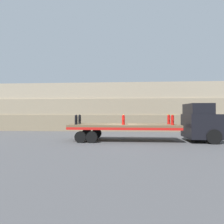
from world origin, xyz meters
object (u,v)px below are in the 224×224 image
fire_hydrant_red_near_1 (123,120)px  fire_hydrant_red_near_2 (172,120)px  truck_cab (202,123)px  fire_hydrant_black_near_0 (76,120)px  fire_hydrant_red_far_1 (123,119)px  flatbed_trailer (117,127)px  fire_hydrant_black_far_0 (80,119)px  fire_hydrant_red_far_2 (169,119)px

fire_hydrant_red_near_1 → fire_hydrant_red_near_2: size_ratio=1.00×
fire_hydrant_red_near_1 → fire_hydrant_red_near_2: (3.87, 0.00, 0.00)m
truck_cab → fire_hydrant_black_near_0: bearing=-176.8°
fire_hydrant_red_near_1 → fire_hydrant_red_far_1: (0.00, 1.14, 0.00)m
flatbed_trailer → fire_hydrant_black_near_0: 3.45m
fire_hydrant_black_far_0 → fire_hydrant_red_near_2: same height
truck_cab → fire_hydrant_black_near_0: 10.23m
truck_cab → fire_hydrant_black_far_0: 10.23m
fire_hydrant_black_near_0 → fire_hydrant_red_far_2: same height
fire_hydrant_black_near_0 → fire_hydrant_red_near_1: bearing=0.0°
truck_cab → fire_hydrant_black_far_0: truck_cab is taller
fire_hydrant_red_far_1 → fire_hydrant_red_far_2: same height
fire_hydrant_red_near_2 → fire_hydrant_black_near_0: bearing=180.0°
flatbed_trailer → fire_hydrant_red_near_1: size_ratio=11.13×
flatbed_trailer → fire_hydrant_red_far_1: size_ratio=11.13×
fire_hydrant_red_near_2 → flatbed_trailer: bearing=172.6°
fire_hydrant_black_far_0 → fire_hydrant_red_near_1: 4.03m
flatbed_trailer → fire_hydrant_red_far_2: size_ratio=11.13×
fire_hydrant_red_near_1 → fire_hydrant_red_far_2: 4.03m
fire_hydrant_black_far_0 → fire_hydrant_red_far_2: 7.74m
fire_hydrant_red_far_2 → fire_hydrant_black_far_0: bearing=180.0°
truck_cab → flatbed_trailer: 6.88m
flatbed_trailer → fire_hydrant_red_near_2: (4.40, -0.57, 0.64)m
fire_hydrant_red_near_2 → fire_hydrant_red_far_2: size_ratio=1.00×
fire_hydrant_black_far_0 → fire_hydrant_red_near_2: (7.74, -1.14, 0.00)m
fire_hydrant_red_far_1 → fire_hydrant_red_near_1: bearing=-90.0°
truck_cab → fire_hydrant_red_near_1: size_ratio=3.83×
truck_cab → fire_hydrant_red_near_1: bearing=-174.9°
fire_hydrant_red_near_1 → fire_hydrant_red_near_2: bearing=0.0°
fire_hydrant_red_near_1 → fire_hydrant_red_far_2: size_ratio=1.00×
flatbed_trailer → fire_hydrant_red_near_2: size_ratio=11.13×
flatbed_trailer → truck_cab: bearing=0.0°
fire_hydrant_red_far_1 → fire_hydrant_black_near_0: bearing=-163.6°
flatbed_trailer → fire_hydrant_red_near_2: fire_hydrant_red_near_2 is taller
fire_hydrant_black_far_0 → fire_hydrant_red_far_2: bearing=0.0°
flatbed_trailer → fire_hydrant_black_near_0: (-3.34, -0.57, 0.64)m
fire_hydrant_black_far_0 → fire_hydrant_red_near_1: size_ratio=1.00×
truck_cab → fire_hydrant_red_near_1: truck_cab is taller
truck_cab → fire_hydrant_black_far_0: (-10.21, 0.57, 0.23)m
fire_hydrant_red_far_1 → fire_hydrant_red_far_2: bearing=0.0°
flatbed_trailer → fire_hydrant_red_far_1: fire_hydrant_red_far_1 is taller
fire_hydrant_black_far_0 → flatbed_trailer: bearing=-9.7°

